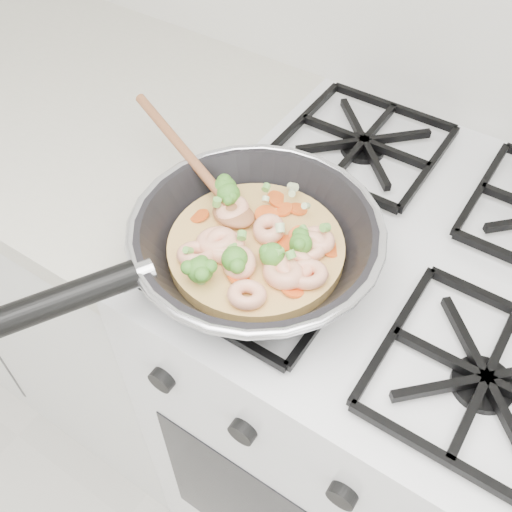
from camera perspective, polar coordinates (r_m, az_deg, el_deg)
The scene contains 3 objects.
stove at distance 1.17m, azimuth 10.69°, elevation -13.64°, with size 0.60×0.60×0.92m.
counter_left at distance 1.49m, azimuth -17.81°, elevation 2.04°, with size 1.00×0.60×0.90m.
skillet at distance 0.71m, azimuth -0.48°, elevation 1.36°, with size 0.43×0.46×0.09m.
Camera 1 is at (0.11, 1.15, 1.49)m, focal length 40.64 mm.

